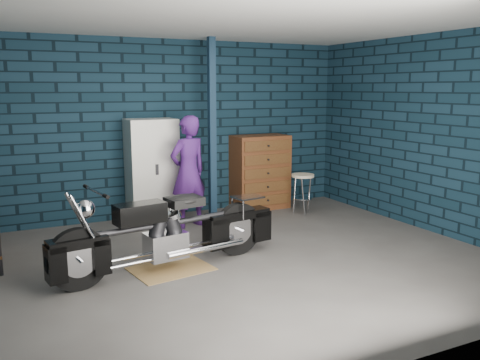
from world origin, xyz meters
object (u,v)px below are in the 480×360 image
(tool_chest, at_px, (261,172))
(shop_stool, at_px, (302,194))
(person, at_px, (188,172))
(locker, at_px, (152,170))
(motorcycle, at_px, (170,226))

(tool_chest, height_order, shop_stool, tool_chest)
(person, xyz_separation_m, tool_chest, (1.46, 0.55, -0.19))
(locker, relative_size, shop_stool, 2.38)
(tool_chest, distance_m, shop_stool, 0.82)
(locker, distance_m, shop_stool, 2.36)
(person, bearing_deg, motorcycle, 47.87)
(motorcycle, bearing_deg, locker, 69.57)
(person, relative_size, shop_stool, 2.48)
(motorcycle, height_order, locker, locker)
(motorcycle, distance_m, tool_chest, 3.11)
(shop_stool, bearing_deg, tool_chest, 120.31)
(person, bearing_deg, locker, -71.17)
(person, distance_m, shop_stool, 1.92)
(person, relative_size, locker, 1.05)
(motorcycle, relative_size, person, 1.41)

